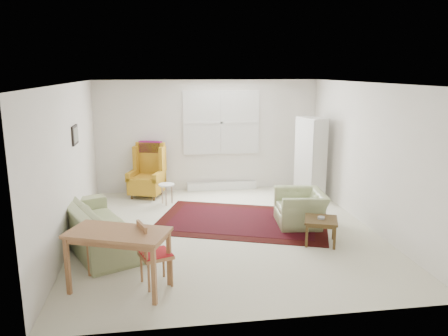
{
  "coord_description": "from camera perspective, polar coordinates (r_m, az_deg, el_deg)",
  "views": [
    {
      "loc": [
        -1.08,
        -6.98,
        2.7
      ],
      "look_at": [
        0.0,
        0.3,
        1.05
      ],
      "focal_mm": 35.0,
      "sensor_mm": 36.0,
      "label": 1
    }
  ],
  "objects": [
    {
      "name": "sofa",
      "position": [
        7.2,
        -16.24,
        -5.91
      ],
      "size": [
        1.81,
        2.52,
        0.95
      ],
      "primitive_type": "imported",
      "rotation": [
        0.0,
        0.0,
        2.0
      ],
      "color": "#8E9865",
      "rests_on": "ground"
    },
    {
      "name": "desk_chair",
      "position": [
        5.72,
        -8.89,
        -10.94
      ],
      "size": [
        0.48,
        0.48,
        0.86
      ],
      "primitive_type": null,
      "rotation": [
        0.0,
        0.0,
        1.91
      ],
      "color": "#A26C41",
      "rests_on": "ground"
    },
    {
      "name": "desk",
      "position": [
        5.7,
        -13.51,
        -11.67
      ],
      "size": [
        1.36,
        1.02,
        0.78
      ],
      "primitive_type": null,
      "rotation": [
        0.0,
        0.0,
        -0.37
      ],
      "color": "#A26C41",
      "rests_on": "ground"
    },
    {
      "name": "room",
      "position": [
        7.42,
        0.25,
        1.41
      ],
      "size": [
        5.04,
        5.54,
        2.51
      ],
      "color": "beige",
      "rests_on": "ground"
    },
    {
      "name": "stool",
      "position": [
        9.06,
        -7.5,
        -3.39
      ],
      "size": [
        0.42,
        0.42,
        0.43
      ],
      "primitive_type": null,
      "rotation": [
        0.0,
        0.0,
        0.38
      ],
      "color": "white",
      "rests_on": "ground"
    },
    {
      "name": "rug",
      "position": [
        8.06,
        2.39,
        -6.84
      ],
      "size": [
        3.52,
        2.86,
        0.03
      ],
      "primitive_type": null,
      "rotation": [
        0.0,
        0.0,
        -0.34
      ],
      "color": "black",
      "rests_on": "ground"
    },
    {
      "name": "wingback_chair",
      "position": [
        9.57,
        -10.13,
        -0.29
      ],
      "size": [
        0.89,
        0.91,
        1.18
      ],
      "primitive_type": null,
      "rotation": [
        0.0,
        0.0,
        -0.35
      ],
      "color": "#C08A1D",
      "rests_on": "ground"
    },
    {
      "name": "armchair",
      "position": [
        7.9,
        9.98,
        -4.76
      ],
      "size": [
        0.9,
        1.01,
        0.73
      ],
      "primitive_type": "imported",
      "rotation": [
        0.0,
        0.0,
        -1.67
      ],
      "color": "#8E9865",
      "rests_on": "ground"
    },
    {
      "name": "cabinet",
      "position": [
        9.52,
        11.25,
        1.29
      ],
      "size": [
        0.53,
        0.76,
        1.73
      ],
      "primitive_type": null,
      "rotation": [
        0.0,
        0.0,
        0.26
      ],
      "color": "silver",
      "rests_on": "ground"
    },
    {
      "name": "coffee_table",
      "position": [
        7.17,
        12.49,
        -8.03
      ],
      "size": [
        0.65,
        0.65,
        0.41
      ],
      "primitive_type": null,
      "rotation": [
        0.0,
        0.0,
        -0.35
      ],
      "color": "#493216",
      "rests_on": "ground"
    }
  ]
}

